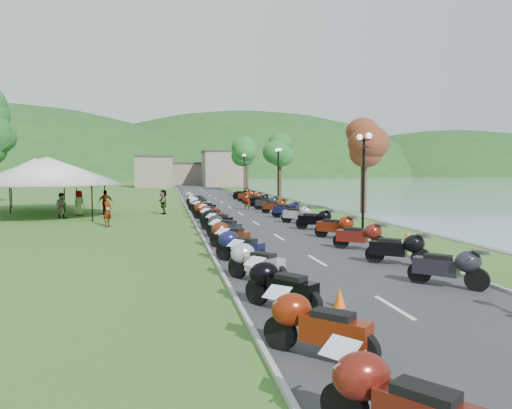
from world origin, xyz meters
name	(u,v)px	position (x,y,z in m)	size (l,w,h in m)	color
ground	(510,380)	(0.00, 0.00, 0.00)	(400.00, 400.00, 0.00)	#45782C
road	(222,202)	(0.00, 40.00, 0.01)	(7.00, 120.00, 0.02)	#353538
hills_backdrop	(178,176)	(0.00, 200.00, 0.00)	(360.00, 120.00, 76.00)	#285621
far_building	(183,172)	(-2.00, 85.00, 2.50)	(18.00, 16.00, 5.00)	gray
moto_row_left	(226,231)	(-2.66, 14.42, 0.55)	(2.60, 46.15, 1.10)	#331411
moto_row_right	(285,210)	(2.38, 24.46, 0.55)	(2.60, 40.09, 1.10)	#331411
vendor_tent_main	(47,187)	(-12.84, 27.95, 2.00)	(6.49, 6.49, 4.00)	silver
vendor_tent_side	(36,184)	(-14.98, 34.04, 2.00)	(5.04, 5.04, 4.00)	silver
tree_lakeside	(364,158)	(8.97, 27.53, 4.01)	(2.89, 2.89, 8.01)	#29752C
pedestrian_a	(108,227)	(-8.38, 21.83, 0.00)	(0.64, 0.46, 1.74)	slate
pedestrian_b	(62,218)	(-11.85, 27.14, 0.00)	(0.81, 0.44, 1.66)	slate
traffic_cone_near	(340,298)	(-1.24, 4.26, 0.24)	(0.30, 0.30, 0.47)	#F2590C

